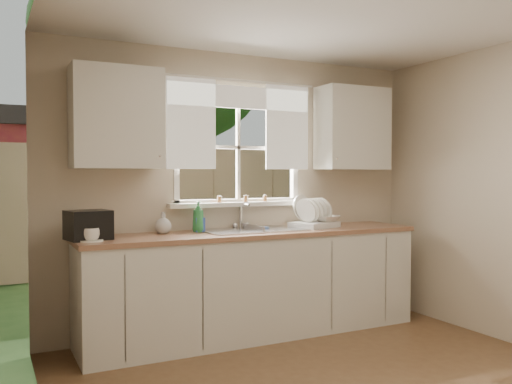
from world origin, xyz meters
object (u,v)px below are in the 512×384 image
black_appliance (88,225)px  soap_bottle_a (198,217)px  dish_rack (313,219)px  cup (91,235)px

black_appliance → soap_bottle_a: bearing=-3.0°
soap_bottle_a → dish_rack: bearing=-9.6°
soap_bottle_a → cup: 0.96m
black_appliance → cup: bearing=-100.6°
dish_rack → cup: dish_rack is taller
soap_bottle_a → cup: soap_bottle_a is taller
soap_bottle_a → cup: (-0.93, -0.24, -0.08)m
dish_rack → black_appliance: bearing=-179.7°
soap_bottle_a → black_appliance: 0.94m
cup → black_appliance: 0.13m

